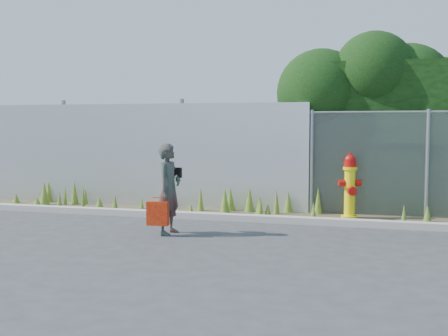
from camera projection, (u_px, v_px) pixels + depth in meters
ground at (219, 241)px, 8.51m from camera, size 80.00×80.00×0.00m
curb at (246, 218)px, 10.24m from camera, size 16.00×0.22×0.12m
weed_strip at (244, 208)px, 10.98m from camera, size 16.00×1.35×0.53m
corrugated_fence at (113, 155)px, 12.18m from camera, size 8.50×0.21×2.30m
fire_hydrant at (350, 187)px, 10.43m from camera, size 0.42×0.37×1.24m
woman at (169, 189)px, 9.02m from camera, size 0.41×0.57×1.47m
red_tote_bag at (158, 213)px, 8.87m from camera, size 0.34×0.13×0.45m
black_shoulder_bag at (175, 173)px, 9.19m from camera, size 0.22×0.09×0.17m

